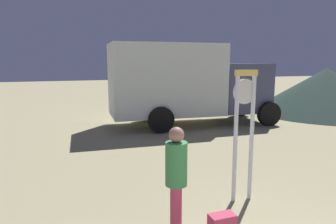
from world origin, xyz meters
name	(u,v)px	position (x,y,z in m)	size (l,w,h in m)	color
standing_clock	(244,122)	(0.75, 2.95, 1.38)	(0.42, 0.10, 2.26)	silver
person_near_clock	(176,177)	(-0.75, 2.28, 0.87)	(0.30, 0.30, 1.55)	#C03C5A
box_truck_near	(185,82)	(2.42, 9.27, 1.63)	(6.39, 2.79, 3.05)	silver
dome_tent	(325,91)	(9.75, 9.50, 1.06)	(6.68, 6.68, 2.12)	#22372F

